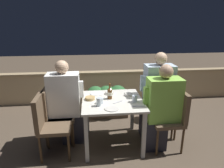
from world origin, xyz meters
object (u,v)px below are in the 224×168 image
object	(u,v)px
person_white_polo	(67,103)
chair_right_near	(174,114)
chair_left_far	(54,110)
chair_left_near	(48,120)
beer_bottle	(110,93)
potted_plant	(161,97)
person_green_blouse	(161,109)
chair_right_far	(167,105)
person_blue_shirt	(156,96)

from	to	relation	value
person_white_polo	chair_right_near	xyz separation A→B (m)	(1.52, -0.32, -0.11)
chair_right_near	chair_left_far	bearing A→B (deg)	169.51
chair_left_near	chair_left_far	distance (m)	0.32
chair_left_far	beer_bottle	world-z (taller)	beer_bottle
person_white_polo	beer_bottle	bearing A→B (deg)	-8.29
chair_left_far	beer_bottle	xyz separation A→B (m)	(0.83, -0.09, 0.27)
potted_plant	chair_right_near	bearing A→B (deg)	-98.65
chair_right_near	person_green_blouse	size ratio (longest dim) A/B	0.70
person_green_blouse	person_white_polo	bearing A→B (deg)	166.50
chair_left_far	chair_right_far	xyz separation A→B (m)	(1.75, 0.01, 0.00)
person_white_polo	chair_right_far	world-z (taller)	person_white_polo
beer_bottle	person_blue_shirt	bearing A→B (deg)	8.22
chair_right_far	beer_bottle	bearing A→B (deg)	-173.48
chair_right_near	potted_plant	bearing A→B (deg)	81.35
person_green_blouse	chair_right_far	size ratio (longest dim) A/B	1.43
person_blue_shirt	potted_plant	size ratio (longest dim) A/B	1.88
beer_bottle	potted_plant	xyz separation A→B (m)	(1.02, 0.64, -0.36)
chair_right_near	beer_bottle	size ratio (longest dim) A/B	3.72
person_green_blouse	beer_bottle	distance (m)	0.75
person_white_polo	person_blue_shirt	world-z (taller)	person_blue_shirt
chair_right_far	potted_plant	size ratio (longest dim) A/B	1.22
chair_left_near	person_blue_shirt	distance (m)	1.63
chair_left_near	chair_right_far	bearing A→B (deg)	10.45
chair_right_near	potted_plant	world-z (taller)	chair_right_near
chair_left_far	beer_bottle	distance (m)	0.87
chair_right_near	chair_right_far	xyz separation A→B (m)	(0.03, 0.33, 0.00)
chair_right_near	chair_right_far	world-z (taller)	same
person_white_polo	person_green_blouse	size ratio (longest dim) A/B	1.02
beer_bottle	chair_left_far	bearing A→B (deg)	173.66
chair_left_near	chair_right_near	size ratio (longest dim) A/B	1.00
chair_right_far	person_green_blouse	bearing A→B (deg)	-124.89
potted_plant	chair_right_far	bearing A→B (deg)	-100.29
person_white_polo	potted_plant	bearing A→B (deg)	18.50
person_green_blouse	chair_right_near	bearing A→B (deg)	0.00
person_blue_shirt	chair_right_near	bearing A→B (deg)	-64.40
person_blue_shirt	person_green_blouse	bearing A→B (deg)	-96.50
chair_left_near	chair_right_near	xyz separation A→B (m)	(1.74, -0.00, 0.00)
chair_right_near	potted_plant	xyz separation A→B (m)	(0.13, 0.87, -0.09)
chair_right_near	person_white_polo	bearing A→B (deg)	168.20
beer_bottle	potted_plant	world-z (taller)	beer_bottle
person_white_polo	chair_right_far	bearing A→B (deg)	0.50
person_white_polo	person_green_blouse	bearing A→B (deg)	-13.50
chair_left_near	person_green_blouse	xyz separation A→B (m)	(1.55, -0.00, 0.09)
person_white_polo	person_blue_shirt	bearing A→B (deg)	0.58
chair_left_far	chair_right_far	world-z (taller)	same
person_white_polo	chair_right_far	distance (m)	1.56
person_blue_shirt	chair_left_far	bearing A→B (deg)	-179.50
chair_left_far	person_blue_shirt	bearing A→B (deg)	0.50
person_white_polo	chair_right_near	size ratio (longest dim) A/B	1.45
chair_left_far	chair_right_far	distance (m)	1.75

